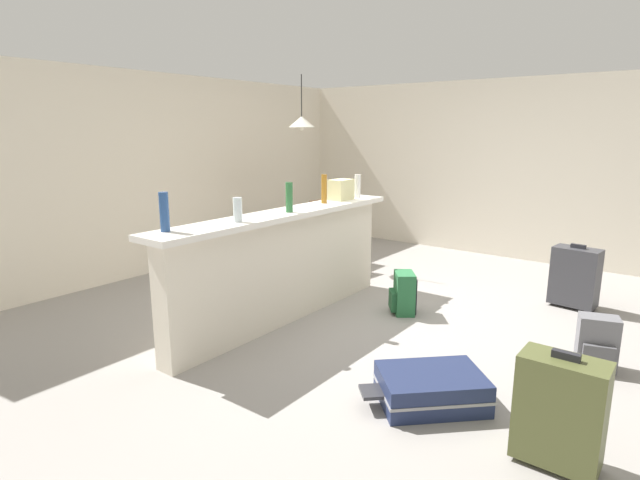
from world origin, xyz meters
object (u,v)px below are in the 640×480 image
object	(u,v)px
bottle_white	(357,186)
dining_chair_near_partition	(327,232)
suitcase_upright_charcoal	(575,277)
pendant_lamp	(302,122)
bottle_blue	(164,212)
backpack_green	(403,294)
bottle_green	(289,197)
suitcase_upright_olive	(560,411)
grocery_bag	(341,190)
bottle_clear	(238,210)
suitcase_flat_navy	(431,388)
dining_table	(300,218)
backpack_grey	(597,344)
bottle_amber	(324,189)

from	to	relation	value
bottle_white	dining_chair_near_partition	xyz separation A→B (m)	(0.37, 0.70, -0.67)
suitcase_upright_charcoal	pendant_lamp	bearing A→B (deg)	94.95
bottle_blue	suitcase_upright_charcoal	world-z (taller)	bottle_blue
backpack_green	bottle_blue	bearing A→B (deg)	156.28
bottle_green	dining_chair_near_partition	xyz separation A→B (m)	(1.62, 0.77, -0.68)
dining_chair_near_partition	suitcase_upright_olive	size ratio (longest dim) A/B	1.39
grocery_bag	pendant_lamp	size ratio (longest dim) A/B	0.37
suitcase_upright_olive	suitcase_upright_charcoal	bearing A→B (deg)	9.55
dining_chair_near_partition	backpack_green	bearing A→B (deg)	-117.01
bottle_clear	bottle_green	size ratio (longest dim) A/B	0.73
bottle_clear	suitcase_flat_navy	world-z (taller)	bottle_clear
suitcase_upright_olive	bottle_green	bearing A→B (deg)	73.48
grocery_bag	bottle_clear	bearing A→B (deg)	-176.99
pendant_lamp	suitcase_upright_charcoal	distance (m)	3.73
suitcase_upright_charcoal	backpack_green	bearing A→B (deg)	132.63
suitcase_upright_olive	bottle_clear	bearing A→B (deg)	87.23
dining_table	dining_chair_near_partition	bearing A→B (deg)	-96.62
dining_table	suitcase_upright_charcoal	xyz separation A→B (m)	(0.38, -3.35, -0.32)
grocery_bag	dining_chair_near_partition	bearing A→B (deg)	45.87
pendant_lamp	backpack_grey	size ratio (longest dim) A/B	1.69
bottle_amber	backpack_grey	distance (m)	2.80
suitcase_flat_navy	dining_table	bearing A→B (deg)	52.95
bottle_white	backpack_grey	bearing A→B (deg)	-102.88
bottle_blue	backpack_grey	size ratio (longest dim) A/B	0.71
dining_table	backpack_grey	bearing A→B (deg)	-105.08
suitcase_upright_charcoal	suitcase_upright_olive	bearing A→B (deg)	-170.45
bottle_green	dining_chair_near_partition	world-z (taller)	bottle_green
bottle_white	dining_table	bearing A→B (deg)	70.29
bottle_blue	bottle_clear	bearing A→B (deg)	-12.96
dining_chair_near_partition	backpack_green	xyz separation A→B (m)	(-0.78, -1.53, -0.31)
bottle_white	backpack_grey	xyz separation A→B (m)	(-0.59, -2.59, -0.99)
suitcase_flat_navy	suitcase_upright_olive	distance (m)	0.87
dining_table	suitcase_flat_navy	size ratio (longest dim) A/B	1.31
suitcase_flat_navy	suitcase_upright_olive	bearing A→B (deg)	-102.26
bottle_clear	suitcase_flat_navy	bearing A→B (deg)	-88.19
bottle_amber	suitcase_flat_navy	bearing A→B (deg)	-124.18
pendant_lamp	suitcase_upright_charcoal	world-z (taller)	pendant_lamp
pendant_lamp	suitcase_upright_charcoal	xyz separation A→B (m)	(0.29, -3.37, -1.58)
bottle_green	backpack_grey	distance (m)	2.79
backpack_grey	suitcase_flat_navy	bearing A→B (deg)	147.49
suitcase_flat_navy	backpack_green	size ratio (longest dim) A/B	2.00
suitcase_flat_navy	suitcase_upright_olive	size ratio (longest dim) A/B	1.25
bottle_clear	pendant_lamp	bearing A→B (deg)	27.98
bottle_clear	suitcase_upright_charcoal	size ratio (longest dim) A/B	0.30
bottle_blue	bottle_amber	distance (m)	1.90
bottle_green	suitcase_upright_charcoal	distance (m)	3.05
suitcase_upright_olive	suitcase_upright_charcoal	xyz separation A→B (m)	(2.82, 0.47, 0.00)
suitcase_upright_charcoal	bottle_white	bearing A→B (deg)	110.46
pendant_lamp	suitcase_flat_navy	xyz separation A→B (m)	(-2.35, -3.02, -1.80)
bottle_amber	dining_table	xyz separation A→B (m)	(1.02, 1.17, -0.56)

